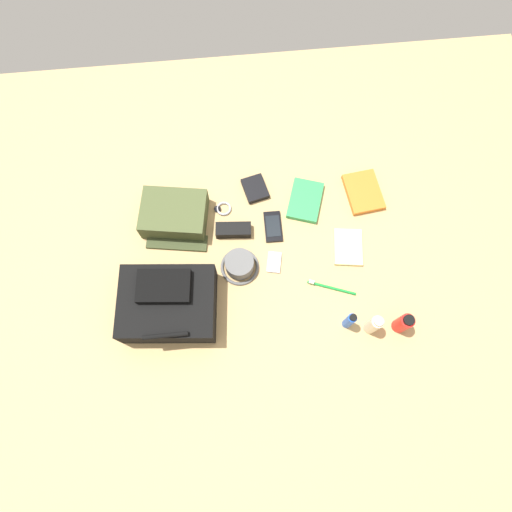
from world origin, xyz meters
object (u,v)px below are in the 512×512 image
at_px(toiletry_pouch, 174,215).
at_px(paperback_novel, 363,192).
at_px(notepad, 348,247).
at_px(toothbrush, 329,287).
at_px(sunglasses_case, 233,230).
at_px(deodorant_spray, 350,321).
at_px(wristwatch, 223,209).
at_px(sunscreen_spray, 403,323).
at_px(bucket_hat, 240,265).
at_px(travel_guidebook, 305,201).
at_px(backpack, 168,303).
at_px(cell_phone, 273,227).
at_px(media_player, 274,262).
at_px(lotion_bottle, 374,325).
at_px(wallet, 255,189).

height_order(toiletry_pouch, paperback_novel, toiletry_pouch).
bearing_deg(paperback_novel, notepad, 66.34).
bearing_deg(toothbrush, sunglasses_case, -37.58).
xyz_separation_m(deodorant_spray, sunglasses_case, (0.39, -0.41, -0.04)).
distance_m(wristwatch, toothbrush, 0.53).
distance_m(sunscreen_spray, notepad, 0.36).
bearing_deg(bucket_hat, notepad, -174.94).
bearing_deg(travel_guidebook, backpack, 34.70).
distance_m(paperback_novel, cell_phone, 0.40).
height_order(cell_phone, toothbrush, toothbrush).
relative_size(bucket_hat, sunscreen_spray, 1.14).
distance_m(toiletry_pouch, sunscreen_spray, 0.96).
bearing_deg(paperback_novel, sunscreen_spray, 93.56).
bearing_deg(wristwatch, paperback_novel, -178.47).
bearing_deg(travel_guidebook, paperback_novel, -176.72).
relative_size(paperback_novel, cell_phone, 1.49).
bearing_deg(media_player, toothbrush, 148.53).
height_order(paperback_novel, toothbrush, paperback_novel).
distance_m(toiletry_pouch, sunglasses_case, 0.24).
distance_m(bucket_hat, lotion_bottle, 0.54).
distance_m(paperback_novel, notepad, 0.25).
height_order(toiletry_pouch, notepad, toiletry_pouch).
bearing_deg(sunscreen_spray, paperback_novel, -86.44).
xyz_separation_m(paperback_novel, wallet, (0.44, -0.06, 0.00)).
relative_size(sunscreen_spray, cell_phone, 1.01).
xyz_separation_m(paperback_novel, travel_guidebook, (0.24, 0.01, -0.00)).
distance_m(travel_guidebook, sunglasses_case, 0.32).
bearing_deg(backpack, toiletry_pouch, -95.14).
height_order(paperback_novel, travel_guidebook, paperback_novel).
bearing_deg(paperback_novel, backpack, 26.59).
xyz_separation_m(deodorant_spray, travel_guidebook, (0.09, -0.52, -0.05)).
xyz_separation_m(paperback_novel, notepad, (0.10, 0.23, -0.00)).
distance_m(toiletry_pouch, cell_phone, 0.40).
bearing_deg(notepad, wallet, -32.40).
relative_size(toiletry_pouch, toothbrush, 1.55).
height_order(backpack, toiletry_pouch, backpack).
bearing_deg(paperback_novel, travel_guidebook, 3.28).
xyz_separation_m(toothbrush, wallet, (0.24, -0.44, 0.01)).
xyz_separation_m(sunscreen_spray, sunglasses_case, (0.58, -0.44, -0.04)).
height_order(backpack, wallet, backpack).
height_order(sunscreen_spray, cell_phone, sunscreen_spray).
bearing_deg(lotion_bottle, sunglasses_case, -42.69).
bearing_deg(toiletry_pouch, notepad, 164.37).
relative_size(sunscreen_spray, wristwatch, 1.86).
height_order(paperback_novel, notepad, paperback_novel).
relative_size(sunscreen_spray, paperback_novel, 0.68).
relative_size(bucket_hat, paperback_novel, 0.77).
bearing_deg(notepad, media_player, 14.19).
distance_m(deodorant_spray, sunglasses_case, 0.57).
relative_size(toothbrush, wallet, 1.64).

